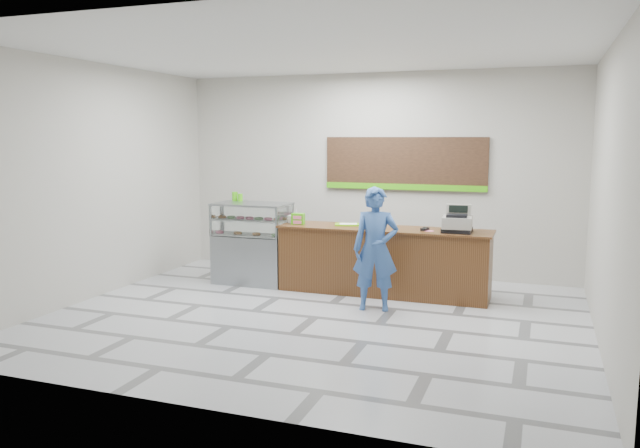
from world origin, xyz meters
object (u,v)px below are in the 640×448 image
(sales_counter, at_px, (383,261))
(serving_tray, at_px, (347,224))
(cash_register, at_px, (457,222))
(display_case, at_px, (252,242))
(customer, at_px, (376,249))

(sales_counter, relative_size, serving_tray, 7.52)
(sales_counter, bearing_deg, cash_register, -2.41)
(cash_register, height_order, serving_tray, cash_register)
(display_case, relative_size, serving_tray, 3.07)
(sales_counter, relative_size, display_case, 2.45)
(cash_register, bearing_deg, sales_counter, 173.42)
(display_case, distance_m, customer, 2.50)
(sales_counter, relative_size, customer, 1.89)
(sales_counter, xyz_separation_m, customer, (0.11, -0.88, 0.35))
(display_case, height_order, serving_tray, display_case)
(customer, bearing_deg, serving_tray, 114.30)
(serving_tray, distance_m, customer, 1.23)
(display_case, bearing_deg, serving_tray, 3.63)
(cash_register, xyz_separation_m, customer, (-1.00, -0.84, -0.32))
(sales_counter, distance_m, serving_tray, 0.81)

